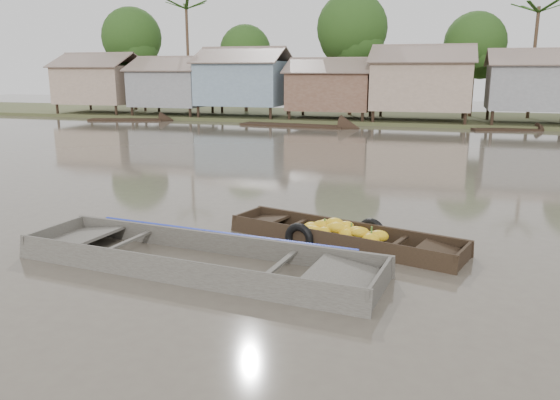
# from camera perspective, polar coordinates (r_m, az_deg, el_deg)

# --- Properties ---
(ground) EXTENTS (120.00, 120.00, 0.00)m
(ground) POSITION_cam_1_polar(r_m,az_deg,el_deg) (11.49, -5.16, -5.44)
(ground) COLOR #51493E
(ground) RESTS_ON ground
(riverbank) EXTENTS (120.00, 12.47, 10.22)m
(riverbank) POSITION_cam_1_polar(r_m,az_deg,el_deg) (41.96, 15.45, 12.14)
(riverbank) COLOR #384723
(riverbank) RESTS_ON ground
(banana_boat) EXTENTS (5.43, 2.73, 0.73)m
(banana_boat) POSITION_cam_1_polar(r_m,az_deg,el_deg) (12.09, 6.27, -3.82)
(banana_boat) COLOR black
(banana_boat) RESTS_ON ground
(viewer_boat) EXTENTS (7.41, 2.69, 0.58)m
(viewer_boat) POSITION_cam_1_polar(r_m,az_deg,el_deg) (10.70, -8.48, -6.67)
(viewer_boat) COLOR #3C3833
(viewer_boat) RESTS_ON ground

